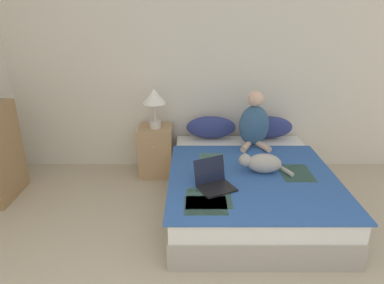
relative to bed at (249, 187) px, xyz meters
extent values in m
cube|color=beige|center=(-0.47, 1.07, 1.05)|extent=(5.73, 0.05, 2.55)
cube|color=#9E998E|center=(0.00, 0.01, -0.09)|extent=(1.57, 2.00, 0.26)
cube|color=silver|center=(0.00, 0.01, 0.12)|extent=(1.55, 1.97, 0.17)
cube|color=#2D569E|center=(0.00, -0.19, 0.22)|extent=(1.62, 1.60, 0.02)
cube|color=#5B9384|center=(-0.48, -0.71, 0.22)|extent=(0.36, 0.30, 0.01)
cube|color=#5B9384|center=(0.44, -0.11, 0.22)|extent=(0.31, 0.40, 0.01)
cube|color=#5B9384|center=(-0.45, -0.60, 0.22)|extent=(0.39, 0.35, 0.01)
cube|color=#5B9384|center=(-0.37, 0.26, 0.22)|extent=(0.27, 0.24, 0.01)
ellipsoid|color=navy|center=(-0.35, 0.88, 0.37)|extent=(0.61, 0.20, 0.28)
ellipsoid|color=navy|center=(0.35, 0.88, 0.37)|extent=(0.61, 0.20, 0.28)
ellipsoid|color=#33567A|center=(0.14, 0.63, 0.47)|extent=(0.35, 0.19, 0.49)
sphere|color=#DBB293|center=(0.14, 0.63, 0.79)|extent=(0.18, 0.18, 0.18)
cylinder|color=#DBB293|center=(0.04, 0.51, 0.26)|extent=(0.17, 0.25, 0.07)
cylinder|color=#DBB293|center=(0.23, 0.51, 0.26)|extent=(0.17, 0.25, 0.07)
ellipsoid|color=#A8A399|center=(0.12, -0.10, 0.32)|extent=(0.34, 0.21, 0.19)
sphere|color=#A8A399|center=(-0.07, -0.09, 0.35)|extent=(0.13, 0.13, 0.13)
cone|color=#A8A399|center=(-0.07, -0.12, 0.40)|extent=(0.06, 0.06, 0.06)
cone|color=#A8A399|center=(-0.06, -0.05, 0.40)|extent=(0.06, 0.06, 0.06)
cylinder|color=#A8A399|center=(0.34, -0.11, 0.25)|extent=(0.12, 0.18, 0.04)
cube|color=black|center=(-0.37, -0.45, 0.24)|extent=(0.38, 0.35, 0.02)
cube|color=black|center=(-0.43, -0.32, 0.36)|extent=(0.30, 0.19, 0.23)
cube|color=tan|center=(-1.04, 0.79, 0.09)|extent=(0.41, 0.42, 0.62)
sphere|color=tan|center=(-1.04, 0.57, 0.22)|extent=(0.03, 0.03, 0.03)
cylinder|color=beige|center=(-1.04, 0.78, 0.44)|extent=(0.14, 0.14, 0.08)
cylinder|color=beige|center=(-1.04, 0.78, 0.59)|extent=(0.02, 0.02, 0.22)
cone|color=white|center=(-1.04, 0.78, 0.79)|extent=(0.28, 0.28, 0.18)
camera|label=1|loc=(-0.59, -3.16, 1.74)|focal=32.00mm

